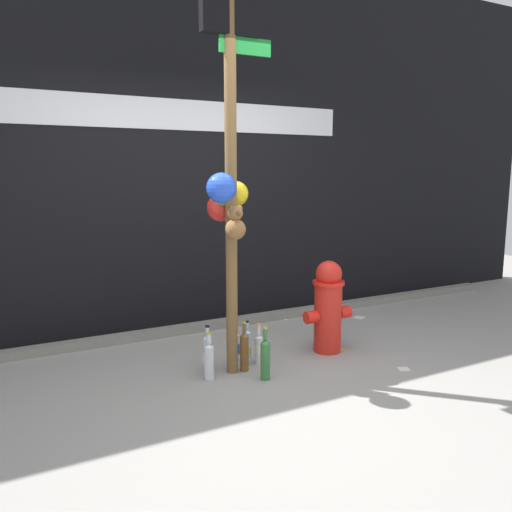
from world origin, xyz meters
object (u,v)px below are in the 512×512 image
Objects in this scene: bottle_3 at (244,351)px; bottle_1 at (247,346)px; bottle_2 at (209,360)px; bottle_6 at (265,358)px; bottle_4 at (259,348)px; bottle_5 at (236,347)px; fire_hydrant at (328,306)px; memorial_post at (228,166)px; bottle_0 at (208,354)px.

bottle_1 is at bearing 56.03° from bottle_3.
bottle_6 is at bearing -28.84° from bottle_2.
bottle_4 is at bearing 71.07° from bottle_6.
bottle_4 is at bearing -28.50° from bottle_5.
bottle_2 is 0.43m from bottle_6.
bottle_6 is at bearing -159.33° from fire_hydrant.
fire_hydrant is 2.30× the size of bottle_1.
bottle_2 is (-0.42, -0.18, 0.02)m from bottle_1.
bottle_1 is 0.85× the size of bottle_6.
fire_hydrant is at bearing 20.67° from bottle_6.
memorial_post is 7.73× the size of bottle_5.
memorial_post is at bearing -172.35° from bottle_4.
bottle_2 is (-0.04, -0.12, -0.00)m from bottle_0.
memorial_post is 1.46m from bottle_2.
bottle_5 is at bearing 88.92° from bottle_3.
bottle_1 is 0.88× the size of bottle_3.
bottle_0 is at bearing 72.00° from bottle_2.
bottle_3 is at bearing -19.16° from bottle_0.
bottle_2 is at bearing -149.49° from bottle_5.
bottle_4 is at bearing 179.50° from fire_hydrant.
bottle_4 is at bearing 23.46° from bottle_3.
bottle_4 is 0.19m from bottle_5.
fire_hydrant is at bearing 4.46° from bottle_3.
memorial_post is 7.51× the size of bottle_0.
fire_hydrant is 1.15m from bottle_0.
fire_hydrant is 0.89m from bottle_3.
bottle_4 is 0.32m from bottle_6.
bottle_6 is (-0.05, -0.39, 0.03)m from bottle_1.
fire_hydrant reaches higher than bottle_2.
bottle_2 reaches higher than bottle_1.
bottle_4 is at bearing 11.45° from bottle_2.
bottle_3 is 0.97× the size of bottle_6.
bottle_1 is at bearing -0.61° from bottle_5.
bottle_6 is (-0.79, -0.30, -0.24)m from fire_hydrant.
bottle_1 is 0.46m from bottle_2.
bottle_2 is 0.88× the size of bottle_6.
bottle_1 is 0.97× the size of bottle_2.
bottle_6 is (-0.10, -0.30, 0.03)m from bottle_4.
bottle_5 is 0.90× the size of bottle_6.
fire_hydrant reaches higher than bottle_0.
memorial_post is 1.47m from bottle_5.
bottle_2 is (-1.16, -0.09, -0.25)m from fire_hydrant.
bottle_6 is at bearing -81.37° from bottle_5.
fire_hydrant is 2.23× the size of bottle_2.
bottle_6 is at bearing -74.86° from bottle_3.
fire_hydrant is at bearing -0.50° from bottle_4.
memorial_post is 8.45× the size of bottle_4.
memorial_post is at bearing -131.76° from bottle_5.
bottle_5 is at bearing 13.45° from bottle_0.
bottle_1 is (-0.74, 0.09, -0.27)m from fire_hydrant.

